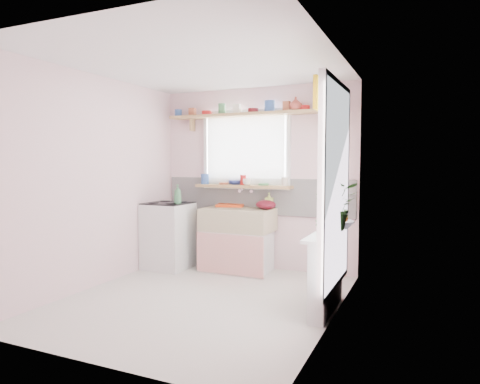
% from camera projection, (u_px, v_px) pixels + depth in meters
% --- Properties ---
extents(room, '(3.20, 3.20, 3.20)m').
position_uv_depth(room, '(286.00, 171.00, 5.00)').
color(room, silver).
rests_on(room, ground).
extents(sink_unit, '(0.95, 0.65, 1.11)m').
position_uv_depth(sink_unit, '(238.00, 239.00, 5.79)').
color(sink_unit, white).
rests_on(sink_unit, ground).
extents(cooker, '(0.58, 0.58, 0.93)m').
position_uv_depth(cooker, '(168.00, 235.00, 5.95)').
color(cooker, white).
rests_on(cooker, ground).
extents(radiator_ledge, '(0.22, 0.95, 0.78)m').
position_uv_depth(radiator_ledge, '(326.00, 272.00, 4.21)').
color(radiator_ledge, white).
rests_on(radiator_ledge, ground).
extents(windowsill, '(1.40, 0.22, 0.04)m').
position_uv_depth(windowsill, '(243.00, 186.00, 5.91)').
color(windowsill, tan).
rests_on(windowsill, room).
extents(pine_shelf, '(2.52, 0.24, 0.04)m').
position_uv_depth(pine_shelf, '(253.00, 114.00, 5.77)').
color(pine_shelf, tan).
rests_on(pine_shelf, room).
extents(shelf_crockery, '(2.47, 0.11, 0.12)m').
position_uv_depth(shelf_crockery, '(253.00, 109.00, 5.77)').
color(shelf_crockery, '#3359A5').
rests_on(shelf_crockery, pine_shelf).
extents(sill_crockery, '(1.35, 0.11, 0.12)m').
position_uv_depth(sill_crockery, '(243.00, 181.00, 5.91)').
color(sill_crockery, '#3359A5').
rests_on(sill_crockery, windowsill).
extents(dish_tray, '(0.43, 0.37, 0.04)m').
position_uv_depth(dish_tray, '(230.00, 205.00, 6.03)').
color(dish_tray, '#E44414').
rests_on(dish_tray, sink_unit).
extents(colander, '(0.29, 0.29, 0.12)m').
position_uv_depth(colander, '(266.00, 205.00, 5.68)').
color(colander, maroon).
rests_on(colander, sink_unit).
extents(jade_plant, '(0.57, 0.53, 0.50)m').
position_uv_depth(jade_plant, '(336.00, 206.00, 4.39)').
color(jade_plant, '#356126').
rests_on(jade_plant, radiator_ledge).
extents(fruit_bowl, '(0.42, 0.42, 0.08)m').
position_uv_depth(fruit_bowl, '(338.00, 224.00, 4.53)').
color(fruit_bowl, white).
rests_on(fruit_bowl, radiator_ledge).
extents(herb_pot, '(0.11, 0.08, 0.21)m').
position_uv_depth(herb_pot, '(321.00, 229.00, 3.80)').
color(herb_pot, '#2C6E2C').
rests_on(herb_pot, radiator_ledge).
extents(soap_bottle_sink, '(0.10, 0.10, 0.21)m').
position_uv_depth(soap_bottle_sink, '(269.00, 200.00, 5.79)').
color(soap_bottle_sink, '#CCDD62').
rests_on(soap_bottle_sink, sink_unit).
extents(sill_cup, '(0.11, 0.11, 0.09)m').
position_uv_depth(sill_cup, '(247.00, 182.00, 5.82)').
color(sill_cup, '#EFE5CF').
rests_on(sill_cup, windowsill).
extents(sill_bowl, '(0.26, 0.26, 0.06)m').
position_uv_depth(sill_bowl, '(236.00, 182.00, 6.02)').
color(sill_bowl, '#31429F').
rests_on(sill_bowl, windowsill).
extents(shelf_vase, '(0.17, 0.17, 0.17)m').
position_uv_depth(shelf_vase, '(296.00, 104.00, 5.46)').
color(shelf_vase, '#9C3C30').
rests_on(shelf_vase, pine_shelf).
extents(cooker_bottle, '(0.11, 0.12, 0.26)m').
position_uv_depth(cooker_bottle, '(178.00, 194.00, 5.73)').
color(cooker_bottle, '#3D7B4D').
rests_on(cooker_bottle, cooker).
extents(fruit, '(0.20, 0.14, 0.10)m').
position_uv_depth(fruit, '(339.00, 218.00, 4.53)').
color(fruit, '#D65012').
rests_on(fruit, fruit_bowl).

